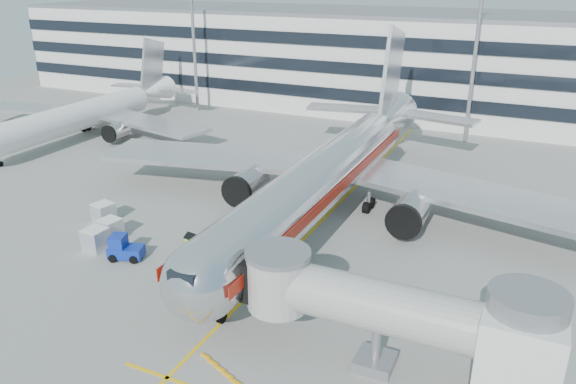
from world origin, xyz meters
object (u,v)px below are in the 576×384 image
at_px(belt_loader, 206,252).
at_px(cargo_container_left, 110,229).
at_px(cargo_container_front, 96,239).
at_px(ramp_worker, 188,245).
at_px(main_jet, 330,172).
at_px(cargo_container_right, 104,213).
at_px(baggage_tug, 124,249).

height_order(belt_loader, cargo_container_left, belt_loader).
bearing_deg(cargo_container_front, ramp_worker, 19.53).
distance_m(cargo_container_left, ramp_worker, 7.73).
relative_size(main_jet, cargo_container_right, 25.21).
relative_size(baggage_tug, cargo_container_right, 1.51).
height_order(cargo_container_left, cargo_container_right, cargo_container_right).
distance_m(cargo_container_right, cargo_container_front, 5.69).
distance_m(main_jet, cargo_container_left, 20.33).
xyz_separation_m(cargo_container_left, ramp_worker, (7.72, 0.44, -0.08)).
distance_m(belt_loader, baggage_tug, 6.66).
height_order(main_jet, baggage_tug, main_jet).
height_order(baggage_tug, ramp_worker, baggage_tug).
bearing_deg(cargo_container_front, belt_loader, 14.93).
xyz_separation_m(belt_loader, ramp_worker, (-1.87, 0.15, 0.21)).
distance_m(baggage_tug, cargo_container_front, 3.16).
distance_m(main_jet, baggage_tug, 19.67).
bearing_deg(ramp_worker, cargo_container_right, 125.62).
height_order(cargo_container_left, ramp_worker, cargo_container_left).
distance_m(cargo_container_right, ramp_worker, 10.85).
bearing_deg(belt_loader, cargo_container_left, -178.26).
bearing_deg(cargo_container_right, main_jet, 30.06).
height_order(cargo_container_right, ramp_worker, cargo_container_right).
height_order(belt_loader, baggage_tug, belt_loader).
bearing_deg(main_jet, cargo_container_left, -139.62).
distance_m(baggage_tug, ramp_worker, 5.08).
bearing_deg(baggage_tug, cargo_container_right, 143.05).
relative_size(cargo_container_left, ramp_worker, 1.18).
height_order(cargo_container_front, ramp_worker, cargo_container_front).
height_order(main_jet, cargo_container_left, main_jet).
bearing_deg(cargo_container_left, cargo_container_front, -80.23).
distance_m(main_jet, ramp_worker, 15.05).
bearing_deg(baggage_tug, main_jet, 52.65).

